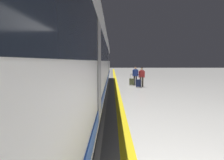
# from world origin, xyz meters

# --- Properties ---
(safety_line_strip) EXTENTS (0.36, 80.00, 0.01)m
(safety_line_strip) POSITION_xyz_m (-1.15, 10.00, 0.00)
(safety_line_strip) COLOR yellow
(safety_line_strip) RESTS_ON ground
(tactile_edge_band) EXTENTS (0.60, 80.00, 0.01)m
(tactile_edge_band) POSITION_xyz_m (-1.47, 10.00, 0.00)
(tactile_edge_band) COLOR slate
(tactile_edge_band) RESTS_ON ground
(high_speed_train) EXTENTS (2.94, 32.96, 4.97)m
(high_speed_train) POSITION_xyz_m (-3.24, 7.75, 2.50)
(high_speed_train) COLOR #38383D
(high_speed_train) RESTS_ON ground
(passenger_near) EXTENTS (0.49, 0.29, 1.64)m
(passenger_near) POSITION_xyz_m (0.53, 15.30, 0.95)
(passenger_near) COLOR #383842
(passenger_near) RESTS_ON ground
(suitcase_near) EXTENTS (0.43, 0.35, 0.99)m
(suitcase_near) POSITION_xyz_m (0.21, 15.16, 0.33)
(suitcase_near) COLOR #596038
(suitcase_near) RESTS_ON ground
(passenger_mid) EXTENTS (0.50, 0.21, 1.60)m
(passenger_mid) POSITION_xyz_m (0.90, 14.17, 0.93)
(passenger_mid) COLOR brown
(passenger_mid) RESTS_ON ground
(suitcase_mid) EXTENTS (0.40, 0.27, 1.03)m
(suitcase_mid) POSITION_xyz_m (0.58, 13.84, 0.35)
(suitcase_mid) COLOR #19234C
(suitcase_mid) RESTS_ON ground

